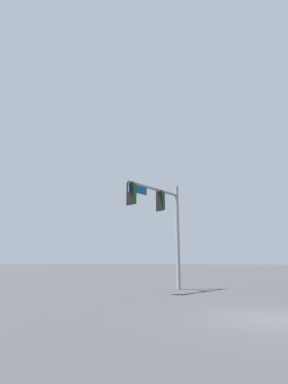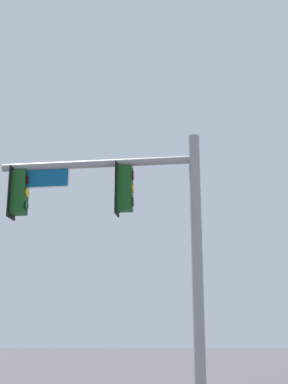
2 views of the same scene
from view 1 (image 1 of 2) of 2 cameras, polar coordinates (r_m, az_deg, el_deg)
The scene contains 2 objects.
ground_plane at distance 10.56m, azimuth 24.38°, elevation -21.25°, with size 400.00×400.00×0.00m, color #38383A.
signal_pole_near at distance 18.69m, azimuth 3.61°, elevation -4.30°, with size 4.90×1.16×6.65m.
Camera 1 is at (10.31, 1.49, 1.68)m, focal length 28.00 mm.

